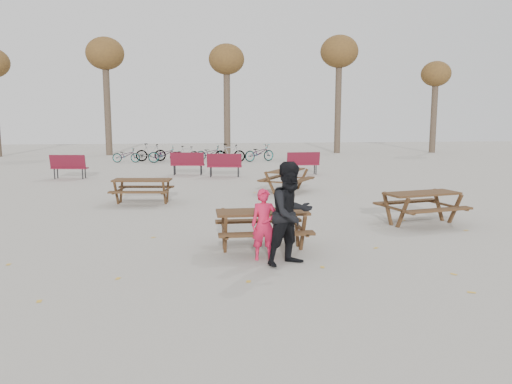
{
  "coord_description": "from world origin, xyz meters",
  "views": [
    {
      "loc": [
        -1.33,
        -9.53,
        2.61
      ],
      "look_at": [
        0.0,
        1.0,
        1.0
      ],
      "focal_mm": 35.0,
      "sensor_mm": 36.0,
      "label": 1
    }
  ],
  "objects": [
    {
      "name": "child",
      "position": [
        -0.07,
        -0.71,
        0.66
      ],
      "size": [
        0.5,
        0.35,
        1.31
      ],
      "primitive_type": "imported",
      "rotation": [
        0.0,
        0.0,
        -0.09
      ],
      "color": "red",
      "rests_on": "ground"
    },
    {
      "name": "bicycle_row",
      "position": [
        -1.19,
        19.73,
        0.48
      ],
      "size": [
        9.48,
        1.89,
        1.06
      ],
      "color": "black",
      "rests_on": "ground"
    },
    {
      "name": "picnic_table_north",
      "position": [
        -2.87,
        5.7,
        0.37
      ],
      "size": [
        1.87,
        1.59,
        0.74
      ],
      "primitive_type": null,
      "rotation": [
        0.0,
        0.0,
        -0.13
      ],
      "color": "#3B2115",
      "rests_on": "ground"
    },
    {
      "name": "fallen_leaves",
      "position": [
        0.5,
        2.5,
        0.0
      ],
      "size": [
        11.0,
        11.0,
        0.01
      ],
      "primitive_type": null,
      "color": "gold",
      "rests_on": "ground"
    },
    {
      "name": "main_picnic_table",
      "position": [
        0.0,
        0.0,
        0.59
      ],
      "size": [
        1.8,
        1.45,
        0.78
      ],
      "color": "#3B2115",
      "rests_on": "ground"
    },
    {
      "name": "bread_roll",
      "position": [
        -0.07,
        -0.09,
        0.83
      ],
      "size": [
        0.14,
        0.06,
        0.05
      ],
      "primitive_type": "ellipsoid",
      "color": "tan",
      "rests_on": "food_tray"
    },
    {
      "name": "picnic_table_east",
      "position": [
        4.18,
        1.85,
        0.39
      ],
      "size": [
        2.1,
        1.83,
        0.78
      ],
      "primitive_type": null,
      "rotation": [
        0.0,
        0.0,
        0.22
      ],
      "color": "#3B2115",
      "rests_on": "ground"
    },
    {
      "name": "adult",
      "position": [
        0.36,
        -1.08,
        0.92
      ],
      "size": [
        1.11,
        1.03,
        1.84
      ],
      "primitive_type": "imported",
      "rotation": [
        0.0,
        0.0,
        0.48
      ],
      "color": "black",
      "rests_on": "ground"
    },
    {
      "name": "picnic_table_far",
      "position": [
        1.9,
        7.49,
        0.39
      ],
      "size": [
        2.19,
        2.29,
        0.77
      ],
      "primitive_type": null,
      "rotation": [
        0.0,
        0.0,
        0.99
      ],
      "color": "#3B2115",
      "rests_on": "ground"
    },
    {
      "name": "food_tray",
      "position": [
        -0.07,
        -0.09,
        0.79
      ],
      "size": [
        0.18,
        0.11,
        0.03
      ],
      "primitive_type": "cube",
      "color": "silver",
      "rests_on": "main_picnic_table"
    },
    {
      "name": "park_bench_row",
      "position": [
        -1.12,
        12.51,
        0.52
      ],
      "size": [
        11.71,
        1.62,
        1.03
      ],
      "color": "maroon",
      "rests_on": "ground"
    },
    {
      "name": "soda_bottle",
      "position": [
        -0.13,
        -0.1,
        0.85
      ],
      "size": [
        0.07,
        0.07,
        0.17
      ],
      "color": "silver",
      "rests_on": "main_picnic_table"
    },
    {
      "name": "tree_row",
      "position": [
        0.9,
        25.15,
        6.19
      ],
      "size": [
        32.17,
        3.52,
        8.26
      ],
      "color": "#382B21",
      "rests_on": "ground"
    },
    {
      "name": "ground",
      "position": [
        0.0,
        0.0,
        0.0
      ],
      "size": [
        80.0,
        80.0,
        0.0
      ],
      "primitive_type": "plane",
      "color": "gray",
      "rests_on": "ground"
    }
  ]
}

